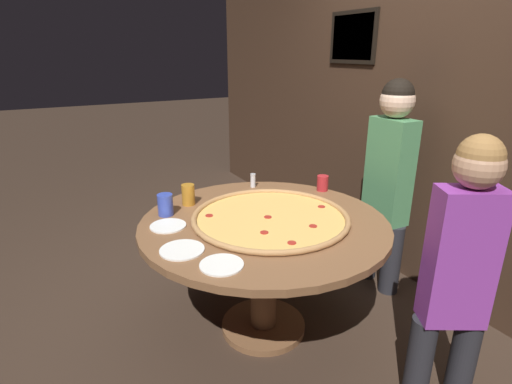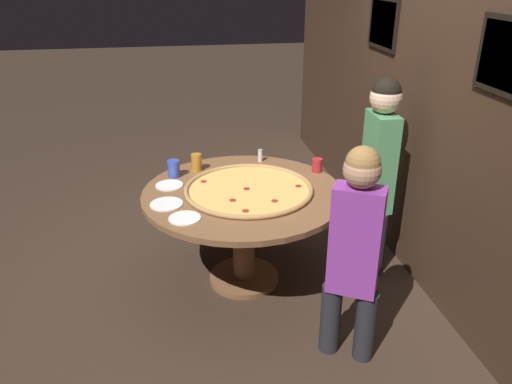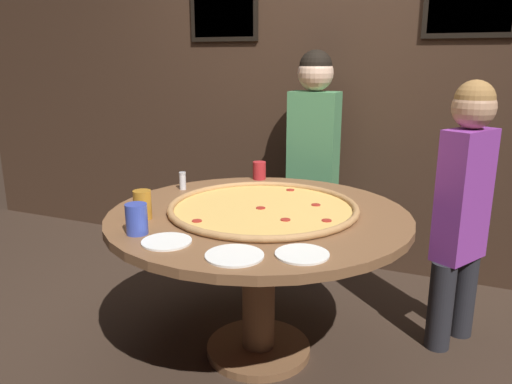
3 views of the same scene
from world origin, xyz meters
The scene contains 13 objects.
ground_plane centered at (0.00, 0.00, 0.00)m, with size 24.00×24.00×0.00m, color #38281E.
back_wall centered at (0.00, 1.31, 1.30)m, with size 6.40×0.08×2.60m.
dining_table centered at (0.00, 0.00, 0.59)m, with size 1.41×1.41×0.74m.
giant_pizza centered at (0.01, 0.04, 0.75)m, with size 0.90×0.90×0.03m.
drink_cup_near_left centered at (-0.44, -0.29, 0.81)m, with size 0.08×0.08×0.13m, color #BC7A23.
drink_cup_far_left centered at (-0.25, 0.61, 0.79)m, with size 0.08×0.08×0.10m, color #B22328.
drink_cup_centre_back centered at (-0.34, -0.47, 0.80)m, with size 0.09×0.09×0.13m, color #384CB7.
white_plate_beside_cup centered at (-0.18, -0.51, 0.74)m, with size 0.20×0.20×0.01m, color white.
white_plate_far_back centered at (0.35, -0.42, 0.74)m, with size 0.20×0.20×0.01m, color white.
white_plate_left_side centered at (0.13, -0.53, 0.74)m, with size 0.22×0.22×0.01m, color white.
condiment_shaker centered at (-0.55, 0.22, 0.79)m, with size 0.04×0.04×0.10m.
diner_side_right centered at (-0.04, 1.01, 0.84)m, with size 0.37×0.22×1.49m.
diner_side_left centered at (0.88, 0.50, 0.76)m, with size 0.27×0.35×1.34m.
Camera 3 is at (0.86, -2.05, 1.44)m, focal length 35.00 mm.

